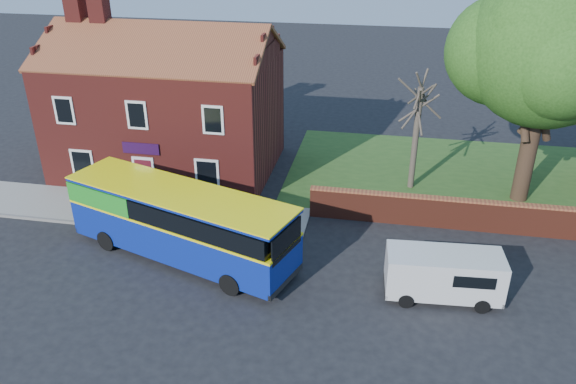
# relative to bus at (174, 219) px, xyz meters

# --- Properties ---
(ground) EXTENTS (120.00, 120.00, 0.00)m
(ground) POSITION_rel_bus_xyz_m (3.31, -2.34, -1.84)
(ground) COLOR black
(ground) RESTS_ON ground
(pavement) EXTENTS (18.00, 3.50, 0.12)m
(pavement) POSITION_rel_bus_xyz_m (-3.69, 3.41, -1.78)
(pavement) COLOR gray
(pavement) RESTS_ON ground
(kerb) EXTENTS (18.00, 0.15, 0.14)m
(kerb) POSITION_rel_bus_xyz_m (-3.69, 1.66, -1.77)
(kerb) COLOR slate
(kerb) RESTS_ON ground
(grass_strip) EXTENTS (26.00, 12.00, 0.04)m
(grass_strip) POSITION_rel_bus_xyz_m (16.31, 10.66, -1.82)
(grass_strip) COLOR #426B28
(grass_strip) RESTS_ON ground
(shop_building) EXTENTS (12.30, 8.13, 10.50)m
(shop_building) POSITION_rel_bus_xyz_m (-3.71, 9.16, 1.58)
(shop_building) COLOR maroon
(shop_building) RESTS_ON ground
(boundary_wall) EXTENTS (22.00, 0.38, 1.60)m
(boundary_wall) POSITION_rel_bus_xyz_m (16.31, 4.66, -1.02)
(boundary_wall) COLOR maroon
(boundary_wall) RESTS_ON ground
(bus) EXTENTS (10.93, 5.98, 3.24)m
(bus) POSITION_rel_bus_xyz_m (0.00, 0.00, 0.00)
(bus) COLOR navy
(bus) RESTS_ON ground
(van_near) EXTENTS (4.61, 2.12, 1.97)m
(van_near) POSITION_rel_bus_xyz_m (11.47, -1.00, -0.73)
(van_near) COLOR silver
(van_near) RESTS_ON ground
(large_tree) EXTENTS (9.84, 7.79, 12.00)m
(large_tree) POSITION_rel_bus_xyz_m (16.13, 8.68, 6.02)
(large_tree) COLOR black
(large_tree) RESTS_ON ground
(bare_tree) EXTENTS (2.35, 2.80, 6.26)m
(bare_tree) POSITION_rel_bus_xyz_m (10.35, 8.85, 1.38)
(bare_tree) COLOR #4C4238
(bare_tree) RESTS_ON ground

